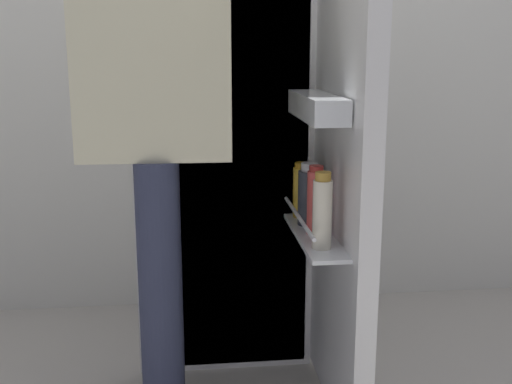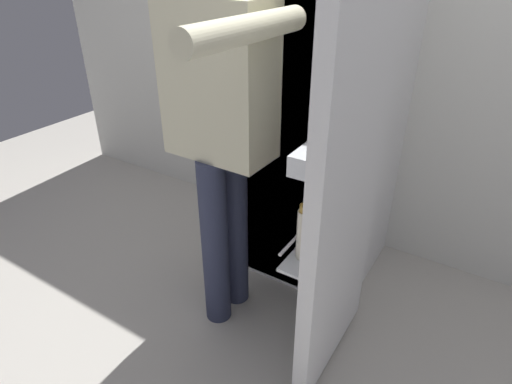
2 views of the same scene
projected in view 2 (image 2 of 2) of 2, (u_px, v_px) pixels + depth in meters
ground_plane at (267, 317)px, 2.06m from camera, size 6.45×6.45×0.00m
kitchen_wall at (366, 6)px, 2.10m from camera, size 4.40×0.10×2.62m
refrigerator at (330, 111)px, 1.98m from camera, size 0.67×1.21×1.80m
person at (222, 115)px, 1.64m from camera, size 0.53×0.74×1.66m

